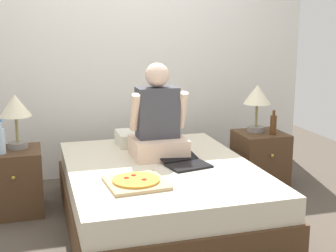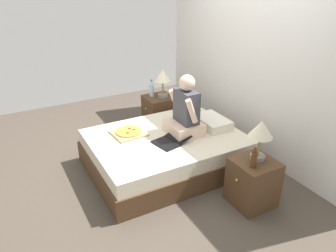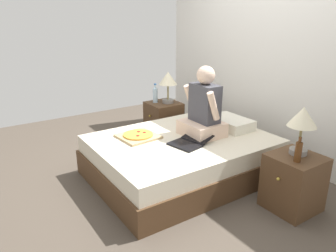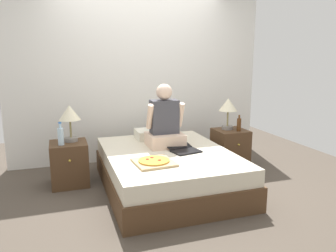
{
  "view_description": "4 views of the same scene",
  "coord_description": "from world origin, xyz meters",
  "px_view_note": "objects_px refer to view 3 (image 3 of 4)",
  "views": [
    {
      "loc": [
        -0.93,
        -3.41,
        1.55
      ],
      "look_at": [
        0.04,
        -0.08,
        0.79
      ],
      "focal_mm": 50.0,
      "sensor_mm": 36.0,
      "label": 1
    },
    {
      "loc": [
        3.28,
        -1.76,
        2.37
      ],
      "look_at": [
        0.14,
        -0.05,
        0.67
      ],
      "focal_mm": 35.0,
      "sensor_mm": 36.0,
      "label": 2
    },
    {
      "loc": [
        2.73,
        -2.0,
        1.77
      ],
      "look_at": [
        -0.06,
        -0.15,
        0.61
      ],
      "focal_mm": 35.0,
      "sensor_mm": 36.0,
      "label": 3
    },
    {
      "loc": [
        -1.19,
        -3.57,
        1.56
      ],
      "look_at": [
        0.0,
        -0.01,
        0.77
      ],
      "focal_mm": 35.0,
      "sensor_mm": 36.0,
      "label": 4
    }
  ],
  "objects_px": {
    "pizza_box": "(138,136)",
    "person_seated": "(203,110)",
    "water_bottle": "(155,95)",
    "beer_bottle": "(298,152)",
    "lamp_on_left_nightstand": "(168,80)",
    "nightstand_right": "(293,182)",
    "nightstand_left": "(164,120)",
    "laptop": "(189,142)",
    "bed": "(182,157)",
    "lamp_on_right_nightstand": "(302,120)"
  },
  "relations": [
    {
      "from": "bed",
      "to": "laptop",
      "type": "xyz_separation_m",
      "value": [
        0.18,
        -0.04,
        0.25
      ]
    },
    {
      "from": "nightstand_right",
      "to": "laptop",
      "type": "distance_m",
      "value": 1.09
    },
    {
      "from": "pizza_box",
      "to": "person_seated",
      "type": "bearing_deg",
      "value": 63.12
    },
    {
      "from": "nightstand_left",
      "to": "water_bottle",
      "type": "height_order",
      "value": "water_bottle"
    },
    {
      "from": "bed",
      "to": "beer_bottle",
      "type": "relative_size",
      "value": 8.41
    },
    {
      "from": "water_bottle",
      "to": "laptop",
      "type": "xyz_separation_m",
      "value": [
        1.38,
        -0.43,
        -0.17
      ]
    },
    {
      "from": "lamp_on_right_nightstand",
      "to": "laptop",
      "type": "xyz_separation_m",
      "value": [
        -0.9,
        -0.57,
        -0.39
      ]
    },
    {
      "from": "beer_bottle",
      "to": "person_seated",
      "type": "height_order",
      "value": "person_seated"
    },
    {
      "from": "nightstand_right",
      "to": "lamp_on_right_nightstand",
      "type": "xyz_separation_m",
      "value": [
        -0.03,
        0.05,
        0.6
      ]
    },
    {
      "from": "nightstand_left",
      "to": "lamp_on_left_nightstand",
      "type": "distance_m",
      "value": 0.6
    },
    {
      "from": "beer_bottle",
      "to": "pizza_box",
      "type": "bearing_deg",
      "value": -152.15
    },
    {
      "from": "lamp_on_left_nightstand",
      "to": "person_seated",
      "type": "height_order",
      "value": "person_seated"
    },
    {
      "from": "lamp_on_left_nightstand",
      "to": "laptop",
      "type": "xyz_separation_m",
      "value": [
        1.26,
        -0.57,
        -0.39
      ]
    },
    {
      "from": "nightstand_left",
      "to": "person_seated",
      "type": "relative_size",
      "value": 0.69
    },
    {
      "from": "bed",
      "to": "laptop",
      "type": "distance_m",
      "value": 0.32
    },
    {
      "from": "nightstand_left",
      "to": "laptop",
      "type": "distance_m",
      "value": 1.42
    },
    {
      "from": "laptop",
      "to": "nightstand_left",
      "type": "bearing_deg",
      "value": 158.14
    },
    {
      "from": "nightstand_left",
      "to": "person_seated",
      "type": "xyz_separation_m",
      "value": [
        1.17,
        -0.23,
        0.48
      ]
    },
    {
      "from": "bed",
      "to": "nightstand_right",
      "type": "distance_m",
      "value": 1.22
    },
    {
      "from": "water_bottle",
      "to": "nightstand_right",
      "type": "xyz_separation_m",
      "value": [
        2.32,
        0.09,
        -0.38
      ]
    },
    {
      "from": "water_bottle",
      "to": "laptop",
      "type": "bearing_deg",
      "value": -17.38
    },
    {
      "from": "lamp_on_right_nightstand",
      "to": "person_seated",
      "type": "distance_m",
      "value": 1.08
    },
    {
      "from": "lamp_on_left_nightstand",
      "to": "pizza_box",
      "type": "relative_size",
      "value": 1.05
    },
    {
      "from": "bed",
      "to": "lamp_on_left_nightstand",
      "type": "distance_m",
      "value": 1.36
    },
    {
      "from": "lamp_on_right_nightstand",
      "to": "pizza_box",
      "type": "xyz_separation_m",
      "value": [
        -1.37,
        -0.93,
        -0.39
      ]
    },
    {
      "from": "lamp_on_left_nightstand",
      "to": "beer_bottle",
      "type": "xyz_separation_m",
      "value": [
        2.27,
        -0.15,
        -0.23
      ]
    },
    {
      "from": "water_bottle",
      "to": "lamp_on_right_nightstand",
      "type": "height_order",
      "value": "lamp_on_right_nightstand"
    },
    {
      "from": "lamp_on_left_nightstand",
      "to": "lamp_on_right_nightstand",
      "type": "distance_m",
      "value": 2.17
    },
    {
      "from": "lamp_on_right_nightstand",
      "to": "laptop",
      "type": "bearing_deg",
      "value": -147.62
    },
    {
      "from": "bed",
      "to": "lamp_on_right_nightstand",
      "type": "height_order",
      "value": "lamp_on_right_nightstand"
    },
    {
      "from": "nightstand_left",
      "to": "lamp_on_left_nightstand",
      "type": "relative_size",
      "value": 1.19
    },
    {
      "from": "bed",
      "to": "water_bottle",
      "type": "xyz_separation_m",
      "value": [
        -1.2,
        0.39,
        0.42
      ]
    },
    {
      "from": "nightstand_left",
      "to": "lamp_on_right_nightstand",
      "type": "relative_size",
      "value": 1.19
    },
    {
      "from": "water_bottle",
      "to": "nightstand_left",
      "type": "bearing_deg",
      "value": 48.35
    },
    {
      "from": "nightstand_left",
      "to": "bed",
      "type": "bearing_deg",
      "value": -23.28
    },
    {
      "from": "lamp_on_left_nightstand",
      "to": "beer_bottle",
      "type": "distance_m",
      "value": 2.28
    },
    {
      "from": "lamp_on_left_nightstand",
      "to": "pizza_box",
      "type": "bearing_deg",
      "value": -49.37
    },
    {
      "from": "lamp_on_left_nightstand",
      "to": "nightstand_right",
      "type": "xyz_separation_m",
      "value": [
        2.2,
        -0.05,
        -0.6
      ]
    },
    {
      "from": "water_bottle",
      "to": "beer_bottle",
      "type": "bearing_deg",
      "value": -0.24
    },
    {
      "from": "laptop",
      "to": "nightstand_right",
      "type": "bearing_deg",
      "value": 29.26
    },
    {
      "from": "bed",
      "to": "lamp_on_right_nightstand",
      "type": "xyz_separation_m",
      "value": [
        1.09,
        0.53,
        0.64
      ]
    },
    {
      "from": "bed",
      "to": "laptop",
      "type": "height_order",
      "value": "laptop"
    },
    {
      "from": "person_seated",
      "to": "beer_bottle",
      "type": "bearing_deg",
      "value": 6.26
    },
    {
      "from": "lamp_on_right_nightstand",
      "to": "pizza_box",
      "type": "bearing_deg",
      "value": -145.93
    },
    {
      "from": "nightstand_left",
      "to": "beer_bottle",
      "type": "relative_size",
      "value": 2.34
    },
    {
      "from": "water_bottle",
      "to": "laptop",
      "type": "relative_size",
      "value": 0.59
    },
    {
      "from": "bed",
      "to": "laptop",
      "type": "bearing_deg",
      "value": -12.71
    },
    {
      "from": "nightstand_left",
      "to": "water_bottle",
      "type": "xyz_separation_m",
      "value": [
        -0.08,
        -0.09,
        0.38
      ]
    },
    {
      "from": "lamp_on_right_nightstand",
      "to": "laptop",
      "type": "distance_m",
      "value": 1.14
    },
    {
      "from": "lamp_on_left_nightstand",
      "to": "person_seated",
      "type": "relative_size",
      "value": 0.58
    }
  ]
}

